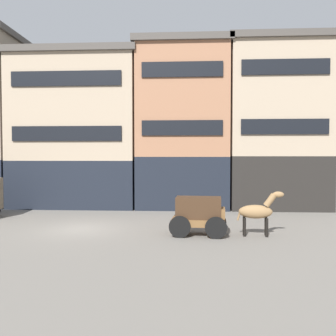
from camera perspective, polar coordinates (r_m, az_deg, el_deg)
name	(u,v)px	position (r m, az deg, el deg)	size (l,w,h in m)	color
ground_plane	(81,229)	(20.59, -13.86, -9.55)	(120.00, 120.00, 0.00)	slate
building_center_left	(80,130)	(30.48, -14.04, 5.91)	(10.33, 7.04, 12.31)	black
building_center_right	(183,126)	(29.16, 2.39, 6.79)	(7.52, 7.04, 12.95)	black
building_far_right	(273,125)	(29.97, 16.68, 6.66)	(7.88, 7.04, 13.04)	black
cargo_wagon	(199,213)	(18.35, 5.10, -7.28)	(3.00, 1.71, 1.98)	brown
draft_horse	(257,211)	(18.66, 14.26, -6.80)	(2.35, 0.73, 2.30)	#937047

